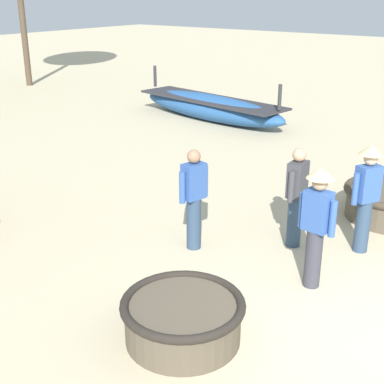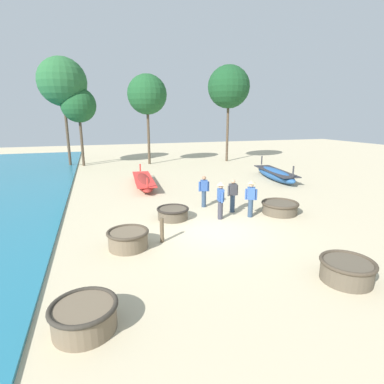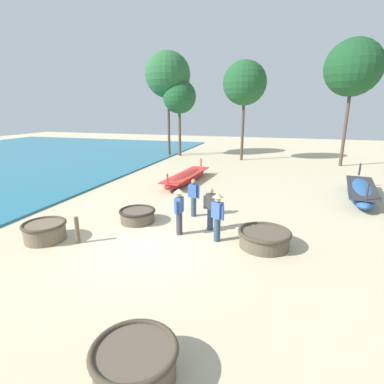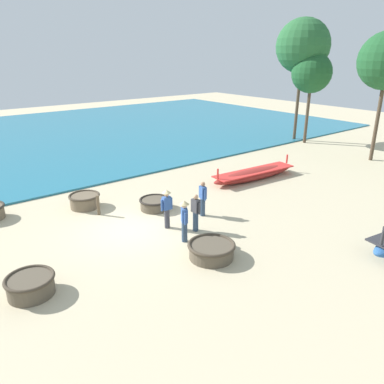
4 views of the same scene
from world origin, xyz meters
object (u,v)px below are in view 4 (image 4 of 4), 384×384
object	(u,v)px
fisherman_by_coracle	(167,206)
tree_left_mid	(312,73)
fisherman_standing_left	(184,218)
coracle_nearest	(211,250)
coracle_far_right	(155,203)
mooring_post_shoreline	(98,205)
fisherman_hauling	(196,212)
coracle_tilted	(85,200)
coracle_center	(30,285)
tree_tall_back	(303,46)
fisherman_standing_right	(203,198)
long_boat_blue_hull	(254,174)

from	to	relation	value
fisherman_by_coracle	tree_left_mid	size ratio (longest dim) A/B	0.24
fisherman_standing_left	coracle_nearest	bearing A→B (deg)	0.71
coracle_far_right	fisherman_standing_left	bearing A→B (deg)	-13.53
mooring_post_shoreline	fisherman_hauling	bearing A→B (deg)	31.63
coracle_tilted	fisherman_standing_left	bearing A→B (deg)	16.38
tree_left_mid	fisherman_standing_left	bearing A→B (deg)	-67.09
coracle_far_right	fisherman_hauling	xyz separation A→B (m)	(2.90, 0.09, 0.56)
coracle_tilted	coracle_nearest	size ratio (longest dim) A/B	0.84
fisherman_hauling	mooring_post_shoreline	bearing A→B (deg)	-148.37
coracle_center	coracle_tilted	bearing A→B (deg)	143.71
tree_left_mid	tree_tall_back	size ratio (longest dim) A/B	0.74
coracle_far_right	coracle_tilted	world-z (taller)	coracle_tilted
fisherman_hauling	coracle_tilted	bearing A→B (deg)	-153.61
fisherman_hauling	mooring_post_shoreline	size ratio (longest dim) A/B	1.72
mooring_post_shoreline	coracle_center	bearing A→B (deg)	-44.28
mooring_post_shoreline	fisherman_standing_right	bearing A→B (deg)	50.96
fisherman_hauling	fisherman_by_coracle	bearing A→B (deg)	-141.37
coracle_far_right	long_boat_blue_hull	world-z (taller)	long_boat_blue_hull
coracle_far_right	tree_left_mid	world-z (taller)	tree_left_mid
fisherman_standing_right	fisherman_hauling	distance (m)	1.55
coracle_nearest	fisherman_standing_left	bearing A→B (deg)	-179.29
fisherman_standing_right	fisherman_standing_left	distance (m)	2.54
mooring_post_shoreline	tree_tall_back	bearing A→B (deg)	102.40
coracle_far_right	fisherman_hauling	size ratio (longest dim) A/B	0.90
long_boat_blue_hull	tree_tall_back	size ratio (longest dim) A/B	0.62
fisherman_standing_right	mooring_post_shoreline	distance (m)	4.63
fisherman_standing_left	fisherman_hauling	world-z (taller)	fisherman_standing_left
coracle_center	fisherman_standing_left	distance (m)	5.65
coracle_far_right	tree_left_mid	bearing A→B (deg)	103.68
fisherman_standing_left	tree_left_mid	size ratio (longest dim) A/B	0.24
mooring_post_shoreline	fisherman_by_coracle	bearing A→B (deg)	29.16
coracle_nearest	fisherman_by_coracle	bearing A→B (deg)	177.44
coracle_tilted	tree_left_mid	xyz separation A→B (m)	(-1.89, 19.26, 4.99)
fisherman_standing_left	fisherman_by_coracle	size ratio (longest dim) A/B	1.00
mooring_post_shoreline	coracle_far_right	bearing A→B (deg)	66.67
coracle_tilted	mooring_post_shoreline	distance (m)	1.22
fisherman_standing_left	tree_tall_back	size ratio (longest dim) A/B	0.18
coracle_center	coracle_far_right	bearing A→B (deg)	116.63
tree_left_mid	tree_tall_back	world-z (taller)	tree_tall_back
fisherman_standing_left	mooring_post_shoreline	xyz separation A→B (m)	(-4.35, -1.50, -0.50)
coracle_far_right	fisherman_standing_left	size ratio (longest dim) A/B	0.85
fisherman_standing_right	tree_tall_back	distance (m)	18.40
fisherman_by_coracle	tree_tall_back	size ratio (longest dim) A/B	0.18
coracle_center	coracle_nearest	size ratio (longest dim) A/B	0.86
fisherman_standing_left	tree_tall_back	bearing A→B (deg)	115.79
fisherman_hauling	tree_left_mid	size ratio (longest dim) A/B	0.23
coracle_far_right	coracle_nearest	size ratio (longest dim) A/B	0.83
fisherman_standing_right	tree_left_mid	bearing A→B (deg)	111.13
coracle_far_right	tree_tall_back	distance (m)	19.08
coracle_far_right	fisherman_hauling	distance (m)	2.96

